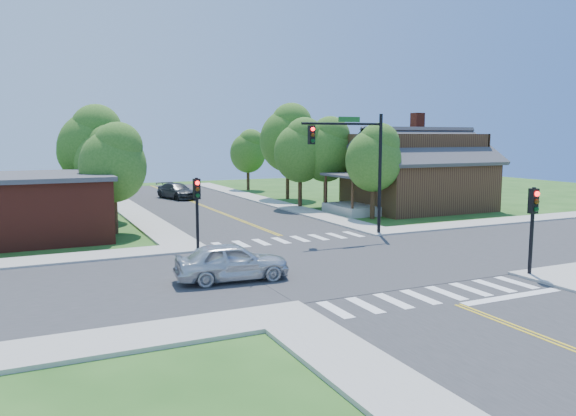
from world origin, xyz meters
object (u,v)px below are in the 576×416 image
signal_pole_se (533,214)px  car_dgrey (177,191)px  signal_mast_ne (356,154)px  car_silver (232,262)px  house_ne (417,168)px  signal_pole_nw (197,200)px

signal_pole_se → car_dgrey: (-6.26, 35.37, -1.93)m
signal_mast_ne → car_silver: (-9.96, -6.57, -4.06)m
car_silver → car_dgrey: (5.39, 30.72, -0.06)m
signal_mast_ne → car_dgrey: signal_mast_ne is taller
signal_mast_ne → signal_pole_se: 11.55m
signal_pole_se → house_ne: house_ne is taller
signal_mast_ne → car_silver: size_ratio=1.50×
signal_pole_nw → car_silver: 6.83m
car_dgrey → signal_mast_ne: bearing=-95.5°
signal_pole_nw → car_dgrey: bearing=78.4°
signal_pole_se → car_silver: (-11.65, 4.65, -1.87)m
signal_mast_ne → car_dgrey: bearing=100.7°
house_ne → car_silver: size_ratio=2.72×
signal_mast_ne → signal_pole_nw: (-9.51, -0.01, -2.19)m
house_ne → car_dgrey: size_ratio=2.40×
house_ne → car_dgrey: 22.27m
signal_mast_ne → car_silver: signal_mast_ne is taller
signal_mast_ne → house_ne: 14.23m
car_silver → signal_pole_nw: bearing=1.5°
signal_mast_ne → signal_pole_se: signal_mast_ne is taller
signal_pole_nw → house_ne: size_ratio=0.29×
car_dgrey → car_silver: bearing=-116.1°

